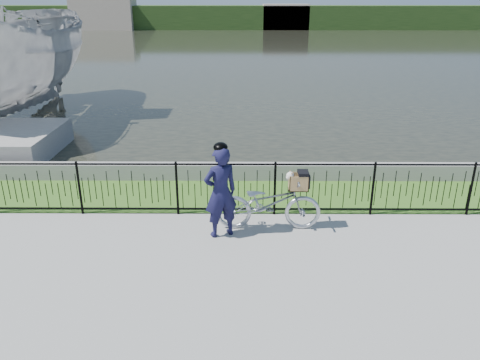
{
  "coord_description": "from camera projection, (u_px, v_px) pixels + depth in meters",
  "views": [
    {
      "loc": [
        0.34,
        -7.21,
        4.25
      ],
      "look_at": [
        0.29,
        1.0,
        1.0
      ],
      "focal_mm": 35.0,
      "sensor_mm": 36.0,
      "label": 1
    }
  ],
  "objects": [
    {
      "name": "grass_strip",
      "position": [
        228.0,
        195.0,
        10.68
      ],
      "size": [
        60.0,
        2.0,
        0.01
      ],
      "primitive_type": "cube",
      "color": "#3B651F",
      "rests_on": "ground"
    },
    {
      "name": "cyclist",
      "position": [
        221.0,
        191.0,
        8.58
      ],
      "size": [
        0.75,
        0.64,
        1.82
      ],
      "color": "#141335",
      "rests_on": "ground"
    },
    {
      "name": "far_building_left",
      "position": [
        104.0,
        14.0,
        61.57
      ],
      "size": [
        8.0,
        4.0,
        4.0
      ],
      "primitive_type": "cube",
      "color": "#AB9B89",
      "rests_on": "ground"
    },
    {
      "name": "quay_wall",
      "position": [
        229.0,
        171.0,
        11.54
      ],
      "size": [
        60.0,
        0.3,
        0.4
      ],
      "primitive_type": "cube",
      "color": "gray",
      "rests_on": "ground"
    },
    {
      "name": "water",
      "position": [
        239.0,
        50.0,
        38.95
      ],
      "size": [
        120.0,
        120.0,
        0.0
      ],
      "primitive_type": "plane",
      "color": "#28291E",
      "rests_on": "ground"
    },
    {
      "name": "boat_near",
      "position": [
        10.0,
        59.0,
        16.45
      ],
      "size": [
        4.23,
        10.79,
        5.94
      ],
      "color": "#A9A9A9",
      "rests_on": "water"
    },
    {
      "name": "far_building_right",
      "position": [
        286.0,
        17.0,
        62.05
      ],
      "size": [
        6.0,
        3.0,
        3.2
      ],
      "primitive_type": "cube",
      "color": "#AB9B89",
      "rests_on": "ground"
    },
    {
      "name": "ground",
      "position": [
        223.0,
        253.0,
        8.27
      ],
      "size": [
        120.0,
        120.0,
        0.0
      ],
      "primitive_type": "plane",
      "color": "gray",
      "rests_on": "ground"
    },
    {
      "name": "bicycle_rig",
      "position": [
        269.0,
        203.0,
        8.97
      ],
      "size": [
        2.02,
        0.7,
        1.2
      ],
      "color": "#AFB3BC",
      "rests_on": "ground"
    },
    {
      "name": "far_treeline",
      "position": [
        240.0,
        17.0,
        63.51
      ],
      "size": [
        120.0,
        6.0,
        3.0
      ],
      "primitive_type": "cube",
      "color": "#28431A",
      "rests_on": "ground"
    },
    {
      "name": "fence",
      "position": [
        226.0,
        189.0,
        9.54
      ],
      "size": [
        14.0,
        0.06,
        1.15
      ],
      "primitive_type": null,
      "color": "black",
      "rests_on": "ground"
    }
  ]
}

